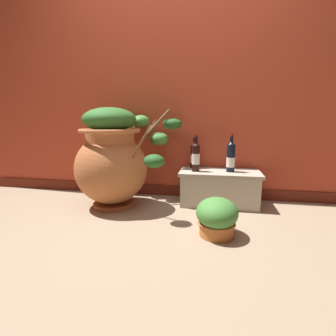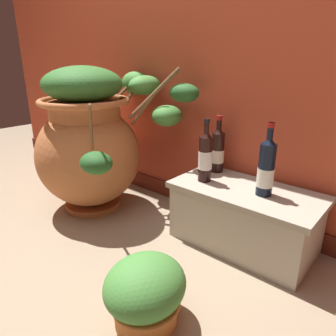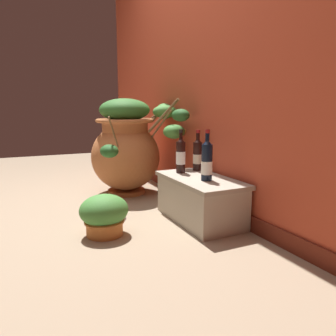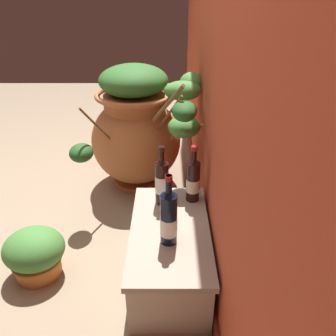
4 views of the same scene
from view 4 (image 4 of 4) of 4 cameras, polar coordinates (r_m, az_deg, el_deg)
name	(u,v)px [view 4 (image 4 of 4)]	position (r m, az deg, el deg)	size (l,w,h in m)	color
ground_plane	(32,223)	(2.40, -21.92, -8.57)	(7.00, 7.00, 0.00)	gray
back_wall	(236,1)	(1.79, 11.30, 25.80)	(4.40, 0.33, 2.60)	#B74228
terracotta_urn	(138,129)	(2.45, -5.15, 6.55)	(0.92, 0.82, 0.90)	#B26638
stone_ledge	(170,251)	(1.77, 0.31, -13.81)	(0.74, 0.39, 0.32)	#B2A893
wine_bottle_left	(169,217)	(1.51, 0.12, -8.21)	(0.08, 0.08, 0.35)	black
wine_bottle_middle	(162,180)	(1.78, -1.05, -2.05)	(0.07, 0.07, 0.33)	black
wine_bottle_right	(193,179)	(1.81, 4.24, -1.80)	(0.07, 0.07, 0.32)	black
potted_shrub	(35,253)	(1.94, -21.49, -13.18)	(0.29, 0.32, 0.27)	#C17033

